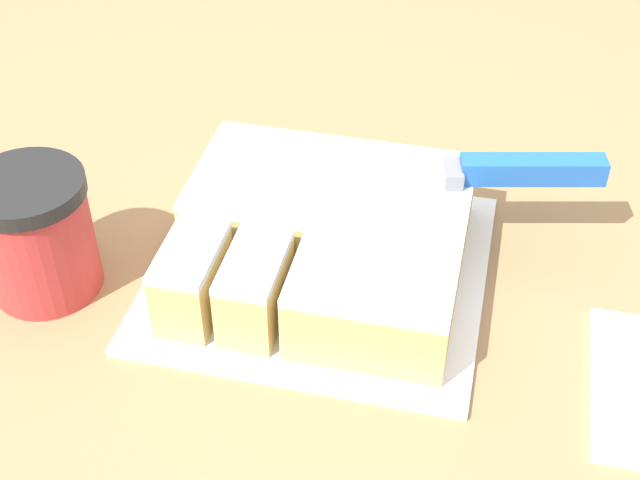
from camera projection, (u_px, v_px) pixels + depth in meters
cake_board at (320, 270)px, 0.79m from camera, size 0.29×0.27×0.01m
cake at (325, 238)px, 0.77m from camera, size 0.24×0.23×0.06m
knife at (482, 173)px, 0.77m from camera, size 0.34×0.10×0.02m
coffee_cup at (37, 234)px, 0.74m from camera, size 0.10×0.10×0.11m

